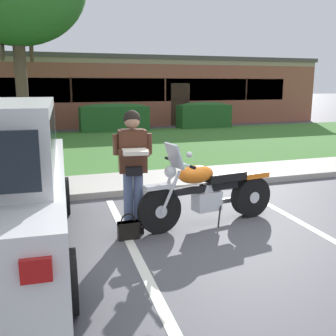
{
  "coord_description": "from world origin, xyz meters",
  "views": [
    {
      "loc": [
        -2.66,
        -4.39,
        2.04
      ],
      "look_at": [
        -0.82,
        0.93,
        0.85
      ],
      "focal_mm": 42.29,
      "sensor_mm": 36.0,
      "label": 1
    }
  ],
  "objects": [
    {
      "name": "ground_plane",
      "position": [
        0.0,
        0.0,
        0.0
      ],
      "size": [
        140.0,
        140.0,
        0.0
      ],
      "primitive_type": "plane",
      "color": "#4C4C51"
    },
    {
      "name": "curb_strip",
      "position": [
        0.0,
        2.68,
        0.06
      ],
      "size": [
        60.0,
        0.2,
        0.12
      ],
      "primitive_type": "cube",
      "color": "#ADA89E",
      "rests_on": "ground"
    },
    {
      "name": "concrete_walk",
      "position": [
        0.0,
        3.53,
        0.04
      ],
      "size": [
        60.0,
        1.5,
        0.08
      ],
      "primitive_type": "cube",
      "color": "#ADA89E",
      "rests_on": "ground"
    },
    {
      "name": "grass_lawn",
      "position": [
        0.0,
        8.56,
        0.03
      ],
      "size": [
        60.0,
        8.57,
        0.06
      ],
      "primitive_type": "cube",
      "color": "#3D752D",
      "rests_on": "ground"
    },
    {
      "name": "stall_stripe_0",
      "position": [
        -1.55,
        0.2,
        0.0
      ],
      "size": [
        0.35,
        4.4,
        0.01
      ],
      "primitive_type": "cube",
      "rotation": [
        0.0,
        0.0,
        -0.05
      ],
      "color": "silver",
      "rests_on": "ground"
    },
    {
      "name": "stall_stripe_1",
      "position": [
        1.08,
        0.2,
        0.0
      ],
      "size": [
        0.35,
        4.4,
        0.01
      ],
      "primitive_type": "cube",
      "rotation": [
        0.0,
        0.0,
        -0.05
      ],
      "color": "silver",
      "rests_on": "ground"
    },
    {
      "name": "motorcycle",
      "position": [
        -0.19,
        0.74,
        0.49
      ],
      "size": [
        2.24,
        0.82,
        1.26
      ],
      "color": "black",
      "rests_on": "ground"
    },
    {
      "name": "rider_person",
      "position": [
        -1.38,
        0.78,
        1.01
      ],
      "size": [
        0.53,
        0.61,
        1.7
      ],
      "color": "black",
      "rests_on": "ground"
    },
    {
      "name": "handbag",
      "position": [
        -1.52,
        0.53,
        0.14
      ],
      "size": [
        0.28,
        0.13,
        0.36
      ],
      "color": "black",
      "rests_on": "ground"
    },
    {
      "name": "hedge_center_left",
      "position": [
        -3.48,
        12.7,
        0.65
      ],
      "size": [
        3.1,
        0.9,
        1.24
      ],
      "color": "#235623",
      "rests_on": "ground"
    },
    {
      "name": "hedge_center_right",
      "position": [
        0.77,
        12.7,
        0.65
      ],
      "size": [
        2.96,
        0.9,
        1.24
      ],
      "color": "#235623",
      "rests_on": "ground"
    },
    {
      "name": "hedge_right",
      "position": [
        5.02,
        12.7,
        0.65
      ],
      "size": [
        2.47,
        0.9,
        1.24
      ],
      "color": "#235623",
      "rests_on": "ground"
    },
    {
      "name": "brick_building",
      "position": [
        -0.85,
        19.74,
        1.72
      ],
      "size": [
        26.84,
        10.96,
        3.44
      ],
      "color": "#93513D",
      "rests_on": "ground"
    }
  ]
}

